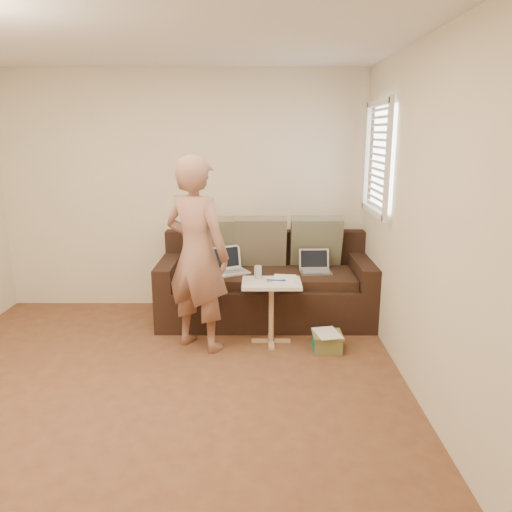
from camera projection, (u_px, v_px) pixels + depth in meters
The scene contains 17 objects.
floor at pixel (146, 406), 3.61m from camera, with size 4.50×4.50×0.00m, color brown.
ceiling at pixel (123, 19), 2.99m from camera, with size 4.50×4.50×0.00m, color white.
wall_back at pixel (184, 192), 5.48m from camera, with size 4.00×4.00×0.00m, color beige.
wall_right at pixel (436, 231), 3.30m from camera, with size 4.50×4.50×0.00m, color beige.
window_blinds at pixel (379, 158), 4.66m from camera, with size 0.12×0.88×1.08m, color white, non-canonical shape.
sofa at pixel (266, 280), 5.23m from camera, with size 2.20×0.95×0.85m, color black, non-canonical shape.
pillow_left at pixel (210, 242), 5.36m from camera, with size 0.55×0.14×0.55m, color #666C50, non-canonical shape.
pillow_mid at pixel (261, 242), 5.36m from camera, with size 0.55×0.14×0.55m, color #6B674C, non-canonical shape.
pillow_right at pixel (316, 241), 5.38m from camera, with size 0.55×0.14×0.55m, color #666C50, non-canonical shape.
laptop_silver at pixel (316, 273), 5.16m from camera, with size 0.32×0.23×0.21m, color #B7BABC, non-canonical shape.
laptop_white at pixel (230, 273), 5.15m from camera, with size 0.36×0.26×0.26m, color white, non-canonical shape.
person at pixel (197, 254), 4.42m from camera, with size 0.64×0.44×1.77m, color #91584F.
side_table at pixel (271, 312), 4.66m from camera, with size 0.54×0.38×0.60m, color silver, non-canonical shape.
drinking_glass at pixel (258, 272), 4.67m from camera, with size 0.07×0.07×0.12m, color silver, non-canonical shape.
scissors at pixel (276, 280), 4.59m from camera, with size 0.18×0.10×0.02m, color silver, non-canonical shape.
paper_on_table at pixel (284, 279), 4.66m from camera, with size 0.21×0.30×0.00m, color white, non-canonical shape.
striped_box at pixel (327, 341), 4.53m from camera, with size 0.27×0.27×0.17m, color #BD6A1C, non-canonical shape.
Camera 1 is at (0.81, -3.24, 1.93)m, focal length 34.87 mm.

